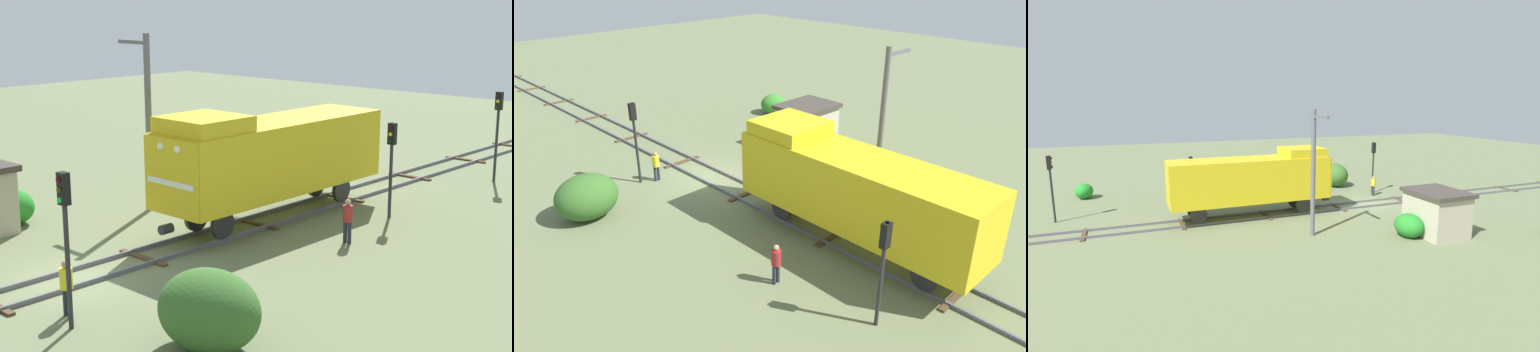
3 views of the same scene
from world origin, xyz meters
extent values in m
plane|color=#66704C|center=(0.00, 0.00, 0.00)|extent=(104.94, 104.94, 0.00)
cube|color=#595960|center=(-0.72, 0.00, 0.08)|extent=(0.10, 69.96, 0.16)
cube|color=#595960|center=(0.72, 0.00, 0.08)|extent=(0.10, 69.96, 0.16)
cube|color=#4C3823|center=(0.00, -14.57, 0.04)|extent=(2.40, 0.24, 0.09)
cube|color=#4C3823|center=(0.00, -8.74, 0.04)|extent=(2.40, 0.24, 0.09)
cube|color=#4C3823|center=(0.00, -2.91, 0.04)|extent=(2.40, 0.24, 0.09)
cube|color=#4C3823|center=(0.00, 2.91, 0.04)|extent=(2.40, 0.24, 0.09)
cube|color=#4C3823|center=(0.00, 8.74, 0.04)|extent=(2.40, 0.24, 0.09)
cube|color=#4C3823|center=(0.00, 14.57, 0.04)|extent=(2.40, 0.24, 0.09)
cube|color=#4C3823|center=(0.00, 20.40, 0.04)|extent=(2.40, 0.24, 0.09)
cube|color=gold|center=(0.00, 9.86, 2.71)|extent=(2.90, 11.00, 2.90)
cube|color=gold|center=(0.00, 5.96, 4.46)|extent=(2.75, 2.80, 0.60)
cube|color=gold|center=(0.00, 4.31, 2.71)|extent=(2.84, 0.10, 2.84)
cube|color=white|center=(0.00, 4.27, 2.51)|extent=(2.46, 0.06, 0.20)
sphere|color=white|center=(-0.45, 4.26, 3.81)|extent=(0.28, 0.28, 0.28)
sphere|color=white|center=(0.45, 4.26, 3.81)|extent=(0.28, 0.28, 0.28)
cylinder|color=#262628|center=(0.00, 4.01, 0.86)|extent=(0.36, 0.50, 0.36)
cylinder|color=#262628|center=(-0.72, 6.16, 0.71)|extent=(0.18, 1.10, 1.10)
cylinder|color=#262628|center=(0.72, 6.16, 0.71)|extent=(0.18, 1.10, 1.10)
cylinder|color=#262628|center=(-0.72, 13.56, 0.71)|extent=(0.18, 1.10, 1.10)
cylinder|color=#262628|center=(0.72, 13.56, 0.71)|extent=(0.18, 1.10, 1.10)
cylinder|color=#262628|center=(3.20, -2.24, 2.24)|extent=(0.14, 0.14, 4.48)
cube|color=black|center=(3.20, -2.24, 4.03)|extent=(0.32, 0.24, 0.90)
sphere|color=#390606|center=(3.20, -2.38, 4.30)|extent=(0.16, 0.16, 0.16)
sphere|color=#3C3306|center=(3.20, -2.38, 4.02)|extent=(0.16, 0.16, 0.16)
sphere|color=green|center=(3.20, -2.38, 3.74)|extent=(0.16, 0.16, 0.16)
cylinder|color=#262628|center=(3.40, 13.35, 2.01)|extent=(0.14, 0.14, 4.02)
cube|color=black|center=(3.40, 13.35, 3.57)|extent=(0.32, 0.24, 0.90)
sphere|color=#390606|center=(3.40, 13.21, 3.84)|extent=(0.16, 0.16, 0.16)
sphere|color=yellow|center=(3.40, 13.21, 3.56)|extent=(0.16, 0.16, 0.16)
sphere|color=black|center=(3.40, 13.21, 3.28)|extent=(0.16, 0.16, 0.16)
cylinder|color=#262628|center=(3.60, 22.44, 2.26)|extent=(0.14, 0.14, 4.52)
cube|color=black|center=(3.60, 22.44, 4.07)|extent=(0.32, 0.24, 0.90)
sphere|color=#390606|center=(3.60, 22.30, 4.34)|extent=(0.16, 0.16, 0.16)
sphere|color=yellow|center=(3.60, 22.30, 4.06)|extent=(0.16, 0.16, 0.16)
sphere|color=black|center=(3.60, 22.30, 3.78)|extent=(0.16, 0.16, 0.16)
cylinder|color=#262B38|center=(2.30, -1.81, 0.42)|extent=(0.15, 0.15, 0.85)
cylinder|color=#262B38|center=(2.50, -1.81, 0.42)|extent=(0.15, 0.15, 0.85)
cylinder|color=yellow|center=(2.40, -1.81, 1.16)|extent=(0.38, 0.38, 0.62)
sphere|color=tan|center=(2.40, -1.81, 1.58)|extent=(0.23, 0.23, 0.23)
cylinder|color=#262B38|center=(4.10, 9.30, 0.42)|extent=(0.15, 0.15, 0.85)
cylinder|color=#262B38|center=(4.30, 9.30, 0.42)|extent=(0.15, 0.15, 0.85)
cylinder|color=maroon|center=(4.20, 9.30, 1.16)|extent=(0.38, 0.38, 0.62)
sphere|color=tan|center=(4.20, 9.30, 1.58)|extent=(0.23, 0.23, 0.23)
cylinder|color=#595960|center=(-5.00, 7.44, 3.79)|extent=(0.28, 0.28, 7.57)
cube|color=#595960|center=(-5.90, 7.44, 7.17)|extent=(1.80, 0.16, 0.16)
cube|color=#B2A893|center=(-7.50, 0.32, 1.25)|extent=(3.20, 2.60, 2.50)
cube|color=#3F3833|center=(-7.50, 0.32, 2.62)|extent=(3.50, 2.90, 0.24)
cube|color=#2D2319|center=(-7.50, -1.00, 0.95)|extent=(0.80, 0.06, 1.90)
ellipsoid|color=#237E26|center=(-7.34, 2.16, 0.71)|extent=(1.95, 1.60, 1.42)
ellipsoid|color=#346126|center=(6.97, -0.52, 1.09)|extent=(2.99, 2.44, 2.17)
ellipsoid|color=#218326|center=(10.23, 21.23, 0.63)|extent=(1.73, 1.41, 1.26)
camera|label=1|loc=(20.85, -13.67, 9.05)|focal=55.00mm
camera|label=2|loc=(15.30, 20.40, 11.80)|focal=35.00mm
camera|label=3|loc=(-25.95, 17.45, 8.11)|focal=28.00mm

